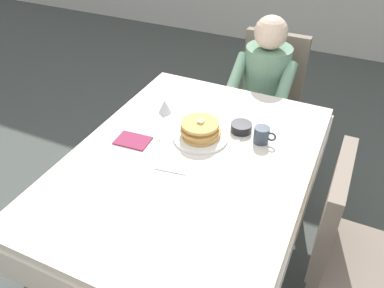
% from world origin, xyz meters
% --- Properties ---
extents(ground_plane, '(14.00, 14.00, 0.00)m').
position_xyz_m(ground_plane, '(0.00, 0.00, 0.00)').
color(ground_plane, '#474C47').
extents(dining_table_main, '(1.12, 1.52, 0.74)m').
position_xyz_m(dining_table_main, '(0.00, 0.00, 0.65)').
color(dining_table_main, silver).
rests_on(dining_table_main, ground).
extents(chair_diner, '(0.44, 0.45, 0.93)m').
position_xyz_m(chair_diner, '(0.07, 1.17, 0.53)').
color(chair_diner, '#7A6B5B').
rests_on(chair_diner, ground).
extents(diner_person, '(0.40, 0.43, 1.12)m').
position_xyz_m(diner_person, '(0.07, 1.01, 0.67)').
color(diner_person, gray).
rests_on(diner_person, ground).
extents(chair_right_side, '(0.45, 0.44, 0.93)m').
position_xyz_m(chair_right_side, '(0.77, 0.00, 0.53)').
color(chair_right_side, '#7A6B5B').
rests_on(chair_right_side, ground).
extents(plate_breakfast, '(0.28, 0.28, 0.02)m').
position_xyz_m(plate_breakfast, '(-0.02, 0.18, 0.75)').
color(plate_breakfast, white).
rests_on(plate_breakfast, dining_table_main).
extents(breakfast_stack, '(0.21, 0.21, 0.09)m').
position_xyz_m(breakfast_stack, '(-0.02, 0.18, 0.80)').
color(breakfast_stack, tan).
rests_on(breakfast_stack, plate_breakfast).
extents(cup_coffee, '(0.11, 0.08, 0.08)m').
position_xyz_m(cup_coffee, '(0.27, 0.28, 0.78)').
color(cup_coffee, '#333D4C').
rests_on(cup_coffee, dining_table_main).
extents(bowl_butter, '(0.11, 0.11, 0.04)m').
position_xyz_m(bowl_butter, '(0.15, 0.32, 0.76)').
color(bowl_butter, black).
rests_on(bowl_butter, dining_table_main).
extents(syrup_pitcher, '(0.08, 0.08, 0.07)m').
position_xyz_m(syrup_pitcher, '(-0.30, 0.32, 0.78)').
color(syrup_pitcher, silver).
rests_on(syrup_pitcher, dining_table_main).
extents(fork_left_of_plate, '(0.03, 0.18, 0.00)m').
position_xyz_m(fork_left_of_plate, '(-0.21, 0.16, 0.74)').
color(fork_left_of_plate, silver).
rests_on(fork_left_of_plate, dining_table_main).
extents(knife_right_of_plate, '(0.03, 0.20, 0.00)m').
position_xyz_m(knife_right_of_plate, '(0.17, 0.16, 0.74)').
color(knife_right_of_plate, silver).
rests_on(knife_right_of_plate, dining_table_main).
extents(spoon_near_edge, '(0.15, 0.04, 0.00)m').
position_xyz_m(spoon_near_edge, '(-0.04, -0.12, 0.74)').
color(spoon_near_edge, silver).
rests_on(spoon_near_edge, dining_table_main).
extents(napkin_folded, '(0.18, 0.13, 0.01)m').
position_xyz_m(napkin_folded, '(-0.32, 0.01, 0.74)').
color(napkin_folded, '#8C2D4C').
rests_on(napkin_folded, dining_table_main).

